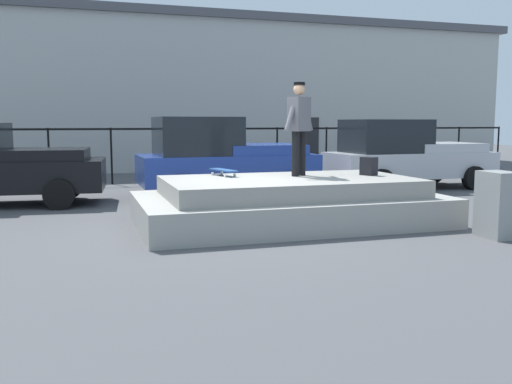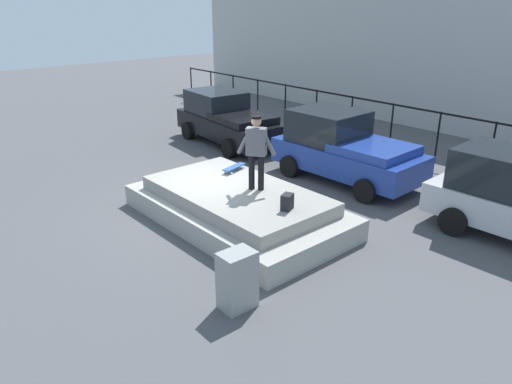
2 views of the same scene
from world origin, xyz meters
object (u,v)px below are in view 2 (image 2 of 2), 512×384
Objects in this scene: skateboard at (234,167)px; car_black_pickup_near at (226,119)px; car_blue_pickup_mid at (343,148)px; backpack at (287,202)px; utility_box at (237,280)px; skateboarder at (256,148)px.

car_black_pickup_near is (-4.44, 3.21, -0.02)m from skateboard.
car_blue_pickup_mid is at bearing 76.76° from skateboard.
backpack is 2.50m from utility_box.
skateboard is 0.17× the size of car_black_pickup_near.
backpack is (1.30, -0.29, -0.82)m from skateboarder.
car_black_pickup_near is 4.50× the size of utility_box.
backpack is (2.63, -0.71, 0.07)m from skateboard.
backpack is at bearing -15.12° from skateboard.
skateboarder reaches higher than skateboard.
utility_box is (8.13, -6.14, -0.37)m from car_black_pickup_near.
car_blue_pickup_mid reaches higher than car_black_pickup_near.
skateboarder is 1.64× the size of utility_box.
skateboarder is 4.99× the size of backpack.
backpack is at bearing -65.71° from car_blue_pickup_mid.
skateboarder is at bearing -81.89° from car_blue_pickup_mid.
car_black_pickup_near is 10.20m from utility_box.
backpack is 0.07× the size of car_black_pickup_near.
skateboard is 0.18× the size of car_blue_pickup_mid.
skateboarder is at bearing -32.20° from car_black_pickup_near.
car_black_pickup_near is at bearing -141.92° from backpack.
skateboard is at bearing 162.38° from skateboarder.
skateboarder reaches higher than utility_box.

